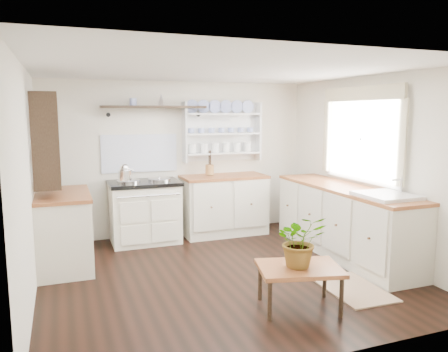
{
  "coord_description": "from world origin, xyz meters",
  "views": [
    {
      "loc": [
        -1.69,
        -4.51,
        1.84
      ],
      "look_at": [
        0.1,
        0.25,
        1.1
      ],
      "focal_mm": 35.0,
      "sensor_mm": 36.0,
      "label": 1
    }
  ],
  "objects": [
    {
      "name": "floor",
      "position": [
        0.0,
        0.0,
        0.0
      ],
      "size": [
        4.0,
        3.8,
        0.01
      ],
      "primitive_type": "cube",
      "color": "black",
      "rests_on": "ground"
    },
    {
      "name": "wall_back",
      "position": [
        0.0,
        1.9,
        1.15
      ],
      "size": [
        4.0,
        0.02,
        2.3
      ],
      "primitive_type": "cube",
      "color": "silver",
      "rests_on": "ground"
    },
    {
      "name": "wall_right",
      "position": [
        2.0,
        0.0,
        1.15
      ],
      "size": [
        0.02,
        3.8,
        2.3
      ],
      "primitive_type": "cube",
      "color": "silver",
      "rests_on": "ground"
    },
    {
      "name": "wall_left",
      "position": [
        -2.0,
        0.0,
        1.15
      ],
      "size": [
        0.02,
        3.8,
        2.3
      ],
      "primitive_type": "cube",
      "color": "silver",
      "rests_on": "ground"
    },
    {
      "name": "ceiling",
      "position": [
        0.0,
        0.0,
        2.3
      ],
      "size": [
        4.0,
        3.8,
        0.01
      ],
      "primitive_type": "cube",
      "color": "white",
      "rests_on": "wall_back"
    },
    {
      "name": "window",
      "position": [
        1.95,
        0.15,
        1.56
      ],
      "size": [
        0.08,
        1.55,
        1.22
      ],
      "color": "white",
      "rests_on": "wall_right"
    },
    {
      "name": "aga_cooker",
      "position": [
        -0.61,
        1.57,
        0.45
      ],
      "size": [
        0.98,
        0.69,
        0.91
      ],
      "color": "white",
      "rests_on": "floor"
    },
    {
      "name": "back_cabinets",
      "position": [
        0.6,
        1.6,
        0.46
      ],
      "size": [
        1.27,
        0.63,
        0.9
      ],
      "color": "beige",
      "rests_on": "floor"
    },
    {
      "name": "right_cabinets",
      "position": [
        1.7,
        0.1,
        0.46
      ],
      "size": [
        0.62,
        2.43,
        0.9
      ],
      "color": "beige",
      "rests_on": "floor"
    },
    {
      "name": "belfast_sink",
      "position": [
        1.7,
        -0.65,
        0.8
      ],
      "size": [
        0.55,
        0.6,
        0.45
      ],
      "color": "white",
      "rests_on": "right_cabinets"
    },
    {
      "name": "left_cabinets",
      "position": [
        -1.7,
        0.9,
        0.46
      ],
      "size": [
        0.62,
        1.13,
        0.9
      ],
      "color": "beige",
      "rests_on": "floor"
    },
    {
      "name": "plate_rack",
      "position": [
        0.65,
        1.86,
        1.56
      ],
      "size": [
        1.2,
        0.22,
        0.9
      ],
      "color": "white",
      "rests_on": "wall_back"
    },
    {
      "name": "high_shelf",
      "position": [
        -0.4,
        1.78,
        1.91
      ],
      "size": [
        1.5,
        0.29,
        0.16
      ],
      "color": "black",
      "rests_on": "wall_back"
    },
    {
      "name": "left_shelving",
      "position": [
        -1.84,
        0.9,
        1.55
      ],
      "size": [
        0.28,
        0.8,
        1.05
      ],
      "primitive_type": "cube",
      "color": "black",
      "rests_on": "wall_left"
    },
    {
      "name": "kettle",
      "position": [
        -0.89,
        1.45,
        1.04
      ],
      "size": [
        0.18,
        0.18,
        0.22
      ],
      "primitive_type": null,
      "color": "silver",
      "rests_on": "aga_cooker"
    },
    {
      "name": "utensil_crock",
      "position": [
        0.4,
        1.68,
        0.99
      ],
      "size": [
        0.13,
        0.13,
        0.15
      ],
      "primitive_type": "cylinder",
      "color": "olive",
      "rests_on": "back_cabinets"
    },
    {
      "name": "center_table",
      "position": [
        0.35,
        -1.08,
        0.37
      ],
      "size": [
        0.87,
        0.71,
        0.41
      ],
      "rotation": [
        0.0,
        0.0,
        -0.25
      ],
      "color": "brown",
      "rests_on": "floor"
    },
    {
      "name": "potted_plant",
      "position": [
        0.35,
        -1.08,
        0.66
      ],
      "size": [
        0.53,
        0.48,
        0.5
      ],
      "primitive_type": "imported",
      "rotation": [
        0.0,
        0.0,
        -0.23
      ],
      "color": "#3F7233",
      "rests_on": "center_table"
    },
    {
      "name": "floor_rug",
      "position": [
        1.11,
        -0.91,
        0.01
      ],
      "size": [
        0.58,
        0.87,
        0.02
      ],
      "primitive_type": "cube",
      "rotation": [
        0.0,
        0.0,
        -0.03
      ],
      "color": "#8B6D51",
      "rests_on": "floor"
    }
  ]
}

